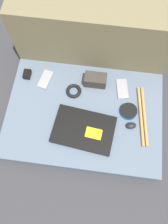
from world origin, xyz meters
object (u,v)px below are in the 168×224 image
object	(u,v)px
laptop	(84,130)
camera_pouch	(95,80)
phone_black	(122,89)
computer_mouse	(131,126)
charger_brick	(27,74)
speaker_puck	(129,111)
phone_silver	(45,79)

from	to	relation	value
laptop	camera_pouch	distance (m)	0.31
laptop	phone_black	bearing A→B (deg)	61.88
laptop	computer_mouse	size ratio (longest dim) A/B	5.49
computer_mouse	camera_pouch	bearing A→B (deg)	116.21
camera_pouch	charger_brick	world-z (taller)	camera_pouch
speaker_puck	camera_pouch	size ratio (longest dim) A/B	0.77
phone_black	charger_brick	bearing A→B (deg)	168.02
charger_brick	laptop	bearing A→B (deg)	-37.87
phone_black	camera_pouch	xyz separation A→B (m)	(-0.17, 0.02, 0.03)
computer_mouse	charger_brick	xyz separation A→B (m)	(-0.66, 0.25, -0.00)
laptop	phone_silver	xyz separation A→B (m)	(-0.28, 0.29, -0.01)
laptop	camera_pouch	size ratio (longest dim) A/B	2.77
phone_black	camera_pouch	world-z (taller)	camera_pouch
computer_mouse	charger_brick	distance (m)	0.70
speaker_puck	charger_brick	size ratio (longest dim) A/B	1.69
speaker_puck	camera_pouch	distance (m)	0.27
computer_mouse	speaker_puck	bearing A→B (deg)	86.16
computer_mouse	phone_silver	size ratio (longest dim) A/B	0.49
phone_black	laptop	bearing A→B (deg)	-134.77
speaker_puck	phone_black	size ratio (longest dim) A/B	0.73
laptop	computer_mouse	distance (m)	0.27
laptop	phone_silver	bearing A→B (deg)	140.16
computer_mouse	speaker_puck	distance (m)	0.09
laptop	speaker_puck	distance (m)	0.28
computer_mouse	laptop	bearing A→B (deg)	175.61
speaker_puck	camera_pouch	bearing A→B (deg)	142.24
camera_pouch	charger_brick	xyz separation A→B (m)	(-0.42, -0.00, -0.02)
speaker_puck	phone_black	bearing A→B (deg)	107.41
phone_silver	phone_black	bearing A→B (deg)	11.64
camera_pouch	charger_brick	bearing A→B (deg)	-179.70
laptop	computer_mouse	xyz separation A→B (m)	(0.26, 0.06, 0.00)
phone_silver	laptop	bearing A→B (deg)	-34.25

